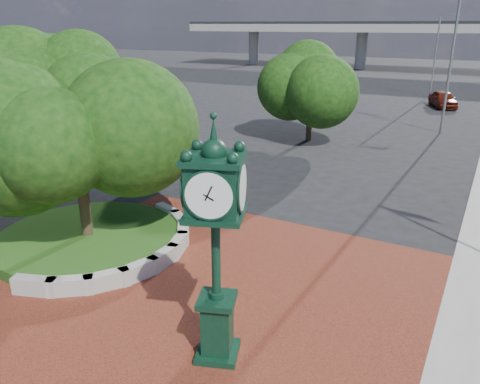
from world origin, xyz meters
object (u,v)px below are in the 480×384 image
object	(u,v)px
street_lamp_near	(457,45)
parked_car	(443,99)
street_lamp_far	(438,49)
post_clock	(216,236)

from	to	relation	value
street_lamp_near	parked_car	bearing A→B (deg)	97.52
parked_car	street_lamp_far	size ratio (longest dim) A/B	0.53
post_clock	street_lamp_near	world-z (taller)	street_lamp_near
street_lamp_near	street_lamp_far	xyz separation A→B (m)	(-3.31, 18.28, -1.07)
post_clock	parked_car	xyz separation A→B (m)	(0.13, 38.48, -2.26)
parked_car	street_lamp_near	xyz separation A→B (m)	(1.49, -11.26, 5.06)
post_clock	street_lamp_far	world-z (taller)	street_lamp_far
post_clock	street_lamp_near	size ratio (longest dim) A/B	0.55
street_lamp_far	street_lamp_near	bearing A→B (deg)	-79.73
street_lamp_near	street_lamp_far	bearing A→B (deg)	100.27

